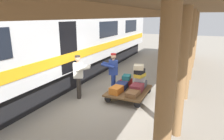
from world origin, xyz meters
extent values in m
plane|color=gray|center=(0.00, 0.00, 0.00)|extent=(60.00, 60.00, 0.00)
cylinder|color=brown|center=(-2.35, -9.51, 1.70)|extent=(0.24, 0.24, 3.40)
cylinder|color=brown|center=(-2.35, -6.79, 1.70)|extent=(0.24, 0.24, 3.40)
cylinder|color=brown|center=(-2.35, -4.08, 1.70)|extent=(0.24, 0.24, 3.40)
cylinder|color=brown|center=(-2.35, -1.36, 1.70)|extent=(0.24, 0.24, 3.40)
cylinder|color=brown|center=(-2.35, 1.36, 1.70)|extent=(0.24, 0.24, 3.40)
cylinder|color=brown|center=(-2.35, 4.08, 1.70)|extent=(0.24, 0.24, 3.40)
cube|color=brown|center=(-2.35, 0.00, 3.48)|extent=(3.20, 19.82, 0.16)
cube|color=brown|center=(-0.80, 0.00, 3.25)|extent=(0.08, 19.82, 0.30)
cube|color=silver|center=(3.54, 0.00, 2.35)|extent=(3.00, 21.97, 2.90)
cube|color=black|center=(3.54, 0.00, 0.45)|extent=(2.55, 20.87, 0.90)
cube|color=gold|center=(2.03, 0.00, 1.55)|extent=(0.03, 21.53, 0.36)
cube|color=black|center=(2.03, -7.69, 2.45)|extent=(0.02, 2.42, 0.84)
cube|color=black|center=(2.03, -3.84, 2.45)|extent=(0.02, 2.42, 0.84)
cube|color=black|center=(2.09, 0.00, 1.95)|extent=(0.12, 1.10, 2.00)
cube|color=brown|center=(-0.31, -0.56, 0.30)|extent=(1.45, 1.86, 0.07)
cylinder|color=black|center=(-0.88, 0.19, 0.13)|extent=(0.26, 0.05, 0.26)
cylinder|color=black|center=(0.27, 0.19, 0.13)|extent=(0.26, 0.05, 0.26)
cylinder|color=black|center=(-0.88, -1.30, 0.13)|extent=(0.26, 0.05, 0.26)
cylinder|color=black|center=(0.27, -1.30, 0.13)|extent=(0.26, 0.05, 0.26)
cube|color=#CC6B23|center=(0.02, -0.05, 0.45)|extent=(0.42, 0.59, 0.25)
cube|color=brown|center=(-0.63, -0.05, 0.41)|extent=(0.43, 0.62, 0.17)
cube|color=#AD231E|center=(0.02, -1.07, 0.45)|extent=(0.44, 0.62, 0.24)
cube|color=navy|center=(0.02, -0.56, 0.45)|extent=(0.46, 0.57, 0.24)
cube|color=#4C515B|center=(-0.63, -1.07, 0.46)|extent=(0.44, 0.47, 0.26)
cube|color=maroon|center=(-0.63, -0.56, 0.46)|extent=(0.44, 0.57, 0.26)
cube|color=#1E666B|center=(-0.01, -1.09, 0.66)|extent=(0.37, 0.46, 0.19)
cube|color=#9EA0A5|center=(-0.60, -1.09, 0.67)|extent=(0.47, 0.49, 0.17)
cube|color=gold|center=(-0.59, -1.06, 0.83)|extent=(0.42, 0.55, 0.14)
cube|color=black|center=(-0.57, -1.06, 0.99)|extent=(0.36, 0.51, 0.18)
cube|color=beige|center=(-0.54, -1.03, 1.17)|extent=(0.48, 0.52, 0.17)
cylinder|color=navy|center=(0.48, -0.84, 0.41)|extent=(0.16, 0.16, 0.82)
cylinder|color=navy|center=(0.42, -0.65, 0.41)|extent=(0.16, 0.16, 0.82)
cube|color=navy|center=(0.45, -0.75, 1.12)|extent=(0.41, 0.32, 0.60)
cylinder|color=tan|center=(0.45, -0.75, 1.45)|extent=(0.09, 0.09, 0.06)
sphere|color=tan|center=(0.45, -0.75, 1.59)|extent=(0.22, 0.22, 0.22)
cylinder|color=#A51919|center=(0.45, -0.75, 1.67)|extent=(0.21, 0.21, 0.06)
cylinder|color=navy|center=(0.70, -0.83, 1.22)|extent=(0.54, 0.25, 0.21)
cylinder|color=navy|center=(0.61, -0.53, 1.22)|extent=(0.54, 0.25, 0.21)
cylinder|color=#332D28|center=(1.47, 0.31, 0.41)|extent=(0.16, 0.16, 0.82)
cylinder|color=#332D28|center=(1.56, 0.13, 0.41)|extent=(0.16, 0.16, 0.82)
cube|color=silver|center=(1.52, 0.22, 1.12)|extent=(0.42, 0.36, 0.60)
cylinder|color=tan|center=(1.52, 0.22, 1.45)|extent=(0.09, 0.09, 0.06)
sphere|color=tan|center=(1.52, 0.22, 1.59)|extent=(0.22, 0.22, 0.22)
cylinder|color=#332D28|center=(1.52, 0.22, 1.67)|extent=(0.21, 0.21, 0.06)
cylinder|color=silver|center=(1.25, 0.26, 1.22)|extent=(0.52, 0.33, 0.21)
cylinder|color=silver|center=(1.39, -0.02, 1.22)|extent=(0.52, 0.33, 0.21)
cube|color=orange|center=(-1.00, -9.69, 0.55)|extent=(1.27, 1.81, 0.70)
cube|color=orange|center=(-1.00, -9.34, 1.05)|extent=(0.97, 0.79, 0.50)
cylinder|color=black|center=(-1.45, -9.09, 0.20)|extent=(0.12, 0.40, 0.40)
cylinder|color=black|center=(-0.55, -9.09, 0.20)|extent=(0.12, 0.40, 0.40)
cylinder|color=black|center=(-1.45, -10.29, 0.20)|extent=(0.12, 0.40, 0.40)
cylinder|color=black|center=(-0.55, -10.29, 0.20)|extent=(0.12, 0.40, 0.40)
camera|label=1|loc=(-2.68, 6.51, 3.15)|focal=32.05mm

